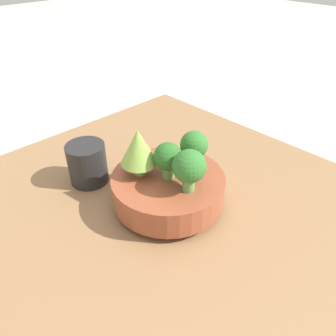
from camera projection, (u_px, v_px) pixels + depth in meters
name	position (u px, v px, depth m)	size (l,w,h in m)	color
ground_plane	(152.00, 218.00, 0.71)	(6.00, 6.00, 0.00)	beige
table	(151.00, 210.00, 0.69)	(0.84, 0.79, 0.05)	olive
bowl	(168.00, 188.00, 0.65)	(0.22, 0.22, 0.07)	brown
broccoli_floret_center	(168.00, 158.00, 0.61)	(0.05, 0.05, 0.07)	#609347
broccoli_floret_front	(189.00, 167.00, 0.57)	(0.06, 0.06, 0.08)	#609347
broccoli_floret_right	(194.00, 147.00, 0.63)	(0.05, 0.05, 0.08)	#7AB256
romanesco_piece_far	(138.00, 148.00, 0.61)	(0.07, 0.07, 0.10)	#7AB256
cup	(87.00, 163.00, 0.71)	(0.08, 0.08, 0.09)	black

